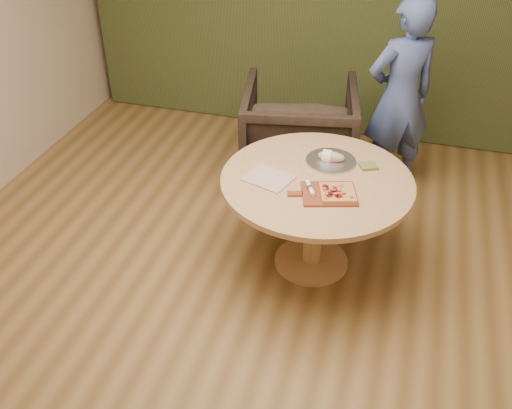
{
  "coord_description": "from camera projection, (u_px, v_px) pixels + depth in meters",
  "views": [
    {
      "loc": [
        0.88,
        -2.54,
        2.83
      ],
      "look_at": [
        0.07,
        0.25,
        0.78
      ],
      "focal_mm": 40.0,
      "sensor_mm": 36.0,
      "label": 1
    }
  ],
  "objects": [
    {
      "name": "cutlery_roll",
      "position": [
        310.0,
        188.0,
        3.71
      ],
      "size": [
        0.1,
        0.19,
        0.03
      ],
      "rotation": [
        0.0,
        0.0,
        0.44
      ],
      "color": "white",
      "rests_on": "pizza_paddle"
    },
    {
      "name": "person_standing",
      "position": [
        400.0,
        98.0,
        4.69
      ],
      "size": [
        0.74,
        0.68,
        1.69
      ],
      "primitive_type": "imported",
      "rotation": [
        0.0,
        0.0,
        3.72
      ],
      "color": "#465B9C",
      "rests_on": "ground"
    },
    {
      "name": "serving_tray",
      "position": [
        331.0,
        161.0,
        4.04
      ],
      "size": [
        0.36,
        0.36,
        0.02
      ],
      "color": "silver",
      "rests_on": "pedestal_table"
    },
    {
      "name": "bread_roll",
      "position": [
        330.0,
        156.0,
        4.02
      ],
      "size": [
        0.19,
        0.09,
        0.09
      ],
      "color": "tan",
      "rests_on": "serving_tray"
    },
    {
      "name": "armchair",
      "position": [
        299.0,
        130.0,
        4.99
      ],
      "size": [
        1.11,
        1.06,
        0.98
      ],
      "primitive_type": "imported",
      "rotation": [
        0.0,
        0.0,
        3.33
      ],
      "color": "black",
      "rests_on": "ground"
    },
    {
      "name": "flatbread_pizza",
      "position": [
        337.0,
        193.0,
        3.67
      ],
      "size": [
        0.27,
        0.27,
        0.04
      ],
      "rotation": [
        0.0,
        0.0,
        0.29
      ],
      "color": "#E19A58",
      "rests_on": "pizza_paddle"
    },
    {
      "name": "pizza_paddle",
      "position": [
        327.0,
        194.0,
        3.7
      ],
      "size": [
        0.47,
        0.37,
        0.01
      ],
      "rotation": [
        0.0,
        0.0,
        0.29
      ],
      "color": "brown",
      "rests_on": "pedestal_table"
    },
    {
      "name": "room_shell",
      "position": [
        230.0,
        133.0,
        3.02
      ],
      "size": [
        5.04,
        6.04,
        2.84
      ],
      "color": "olive",
      "rests_on": "ground"
    },
    {
      "name": "pedestal_table",
      "position": [
        316.0,
        196.0,
        3.94
      ],
      "size": [
        1.32,
        1.32,
        0.75
      ],
      "rotation": [
        0.0,
        0.0,
        -0.01
      ],
      "color": "tan",
      "rests_on": "ground"
    },
    {
      "name": "green_packet",
      "position": [
        368.0,
        166.0,
        3.97
      ],
      "size": [
        0.15,
        0.14,
        0.02
      ],
      "primitive_type": "cube",
      "rotation": [
        0.0,
        0.0,
        0.44
      ],
      "color": "#5A622C",
      "rests_on": "pedestal_table"
    },
    {
      "name": "newspaper",
      "position": [
        269.0,
        178.0,
        3.86
      ],
      "size": [
        0.36,
        0.33,
        0.01
      ],
      "primitive_type": "cube",
      "rotation": [
        0.0,
        0.0,
        -0.32
      ],
      "color": "white",
      "rests_on": "pedestal_table"
    }
  ]
}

